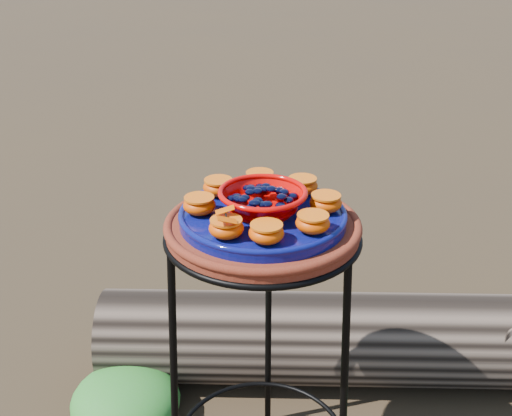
# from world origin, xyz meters

# --- Properties ---
(plant_stand) EXTENTS (0.44, 0.44, 0.70)m
(plant_stand) POSITION_xyz_m (0.00, 0.00, 0.35)
(plant_stand) COLOR black
(plant_stand) RESTS_ON ground
(terracotta_saucer) EXTENTS (0.39, 0.39, 0.03)m
(terracotta_saucer) POSITION_xyz_m (0.00, 0.00, 0.72)
(terracotta_saucer) COLOR maroon
(terracotta_saucer) RESTS_ON plant_stand
(cobalt_plate) EXTENTS (0.33, 0.33, 0.02)m
(cobalt_plate) POSITION_xyz_m (0.00, 0.00, 0.74)
(cobalt_plate) COLOR #00093F
(cobalt_plate) RESTS_ON terracotta_saucer
(red_bowl) EXTENTS (0.17, 0.17, 0.05)m
(red_bowl) POSITION_xyz_m (0.00, 0.00, 0.78)
(red_bowl) COLOR #C20402
(red_bowl) RESTS_ON cobalt_plate
(glass_gems) EXTENTS (0.13, 0.13, 0.02)m
(glass_gems) POSITION_xyz_m (0.00, 0.00, 0.81)
(glass_gems) COLOR black
(glass_gems) RESTS_ON red_bowl
(orange_half_0) EXTENTS (0.07, 0.07, 0.04)m
(orange_half_0) POSITION_xyz_m (-0.06, -0.11, 0.77)
(orange_half_0) COLOR #CD3500
(orange_half_0) RESTS_ON cobalt_plate
(orange_half_1) EXTENTS (0.07, 0.07, 0.04)m
(orange_half_1) POSITION_xyz_m (0.02, -0.12, 0.77)
(orange_half_1) COLOR #CD3500
(orange_half_1) RESTS_ON cobalt_plate
(orange_half_2) EXTENTS (0.07, 0.07, 0.04)m
(orange_half_2) POSITION_xyz_m (0.10, -0.08, 0.77)
(orange_half_2) COLOR #CD3500
(orange_half_2) RESTS_ON cobalt_plate
(orange_half_3) EXTENTS (0.07, 0.07, 0.04)m
(orange_half_3) POSITION_xyz_m (0.12, 0.02, 0.77)
(orange_half_3) COLOR #CD3500
(orange_half_3) RESTS_ON cobalt_plate
(orange_half_4) EXTENTS (0.07, 0.07, 0.04)m
(orange_half_4) POSITION_xyz_m (0.08, 0.10, 0.77)
(orange_half_4) COLOR #CD3500
(orange_half_4) RESTS_ON cobalt_plate
(orange_half_5) EXTENTS (0.07, 0.07, 0.04)m
(orange_half_5) POSITION_xyz_m (-0.02, 0.12, 0.77)
(orange_half_5) COLOR #CD3500
(orange_half_5) RESTS_ON cobalt_plate
(orange_half_6) EXTENTS (0.07, 0.07, 0.04)m
(orange_half_6) POSITION_xyz_m (-0.10, 0.08, 0.77)
(orange_half_6) COLOR #CD3500
(orange_half_6) RESTS_ON cobalt_plate
(orange_half_7) EXTENTS (0.07, 0.07, 0.04)m
(orange_half_7) POSITION_xyz_m (-0.12, -0.02, 0.77)
(orange_half_7) COLOR #CD3500
(orange_half_7) RESTS_ON cobalt_plate
(butterfly) EXTENTS (0.08, 0.06, 0.01)m
(butterfly) POSITION_xyz_m (-0.06, -0.11, 0.80)
(butterfly) COLOR #D14500
(butterfly) RESTS_ON orange_half_0
(driftwood_log) EXTENTS (1.50, 0.48, 0.28)m
(driftwood_log) POSITION_xyz_m (0.23, 0.43, 0.14)
(driftwood_log) COLOR black
(driftwood_log) RESTS_ON ground
(foliage_left) EXTENTS (0.30, 0.30, 0.15)m
(foliage_left) POSITION_xyz_m (-0.39, 0.19, 0.08)
(foliage_left) COLOR #2B6D2A
(foliage_left) RESTS_ON ground
(foliage_back) EXTENTS (0.27, 0.27, 0.14)m
(foliage_back) POSITION_xyz_m (-0.04, 0.51, 0.07)
(foliage_back) COLOR #2B6D2A
(foliage_back) RESTS_ON ground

